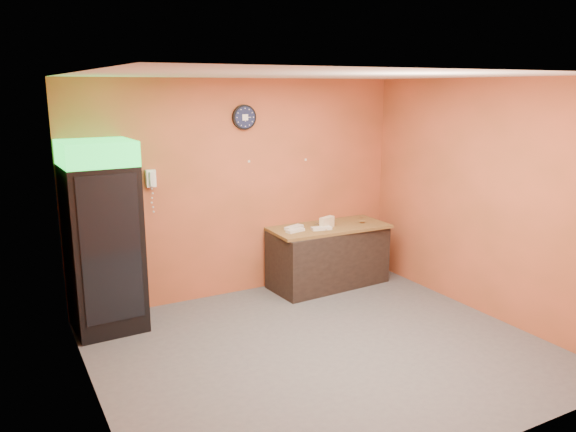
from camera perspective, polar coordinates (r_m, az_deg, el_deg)
floor at (r=6.07m, az=3.46°, el=-13.34°), size 4.50×4.50×0.00m
back_wall at (r=7.33m, az=-4.68°, el=2.80°), size 4.50×0.02×2.80m
left_wall at (r=4.83m, az=-19.66°, el=-3.31°), size 0.02×4.00×2.80m
right_wall at (r=7.03m, az=19.40°, el=1.66°), size 0.02×4.00×2.80m
ceiling at (r=5.45m, az=3.87°, el=14.10°), size 4.50×4.00×0.02m
beverage_cooler at (r=6.51m, az=-18.23°, el=-2.34°), size 0.77×0.79×2.14m
prep_counter at (r=7.78m, az=4.11°, el=-4.17°), size 1.65×0.81×0.80m
wall_clock at (r=7.21m, az=-4.46°, el=9.97°), size 0.32×0.06×0.32m
wall_phone at (r=6.85m, az=-13.75°, el=3.73°), size 0.11×0.10×0.21m
butcher_paper at (r=7.66m, az=4.16°, el=-1.15°), size 1.65×0.78×0.04m
sub_roll_stack at (r=7.55m, az=3.97°, el=-0.64°), size 0.24×0.15×0.15m
wrapped_sandwich_left at (r=7.33m, az=0.75°, el=-1.47°), size 0.27×0.15×0.04m
wrapped_sandwich_mid at (r=7.44m, az=3.42°, el=-1.26°), size 0.28×0.15×0.04m
wrapped_sandwich_right at (r=7.47m, az=0.61°, el=-1.17°), size 0.30×0.20×0.04m
kitchen_tool at (r=7.77m, az=3.61°, el=-0.57°), size 0.06×0.06×0.06m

